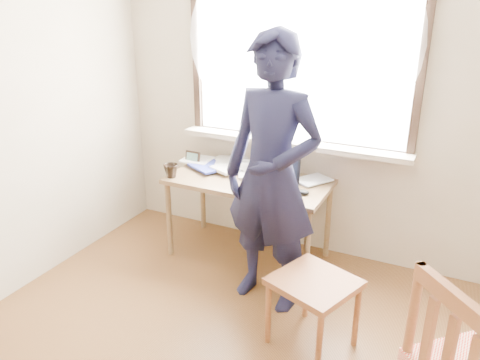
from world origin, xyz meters
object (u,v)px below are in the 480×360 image
at_px(work_chair, 314,290).
at_px(person, 272,176).
at_px(desk, 249,188).
at_px(mug_dark, 171,171).
at_px(mug_white, 247,167).
at_px(laptop, 276,179).

relative_size(work_chair, person, 0.31).
bearing_deg(desk, person, -50.58).
bearing_deg(desk, mug_dark, -158.34).
height_order(mug_white, work_chair, mug_white).
height_order(mug_dark, work_chair, mug_dark).
height_order(laptop, work_chair, laptop).
distance_m(desk, laptop, 0.28).
relative_size(mug_white, mug_dark, 1.03).
height_order(desk, work_chair, desk).
xyz_separation_m(laptop, work_chair, (0.55, -0.76, -0.34)).
height_order(desk, person, person).
distance_m(desk, mug_white, 0.20).
bearing_deg(laptop, mug_dark, -166.62).
bearing_deg(desk, work_chair, -44.97).
relative_size(laptop, person, 0.21).
relative_size(desk, person, 0.68).
xyz_separation_m(mug_white, work_chair, (0.88, -0.94, -0.33)).
xyz_separation_m(laptop, person, (0.13, -0.43, 0.19)).
distance_m(desk, mug_dark, 0.62).
distance_m(laptop, mug_dark, 0.83).
distance_m(desk, work_chair, 1.15).
xyz_separation_m(desk, mug_white, (-0.08, 0.14, 0.12)).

